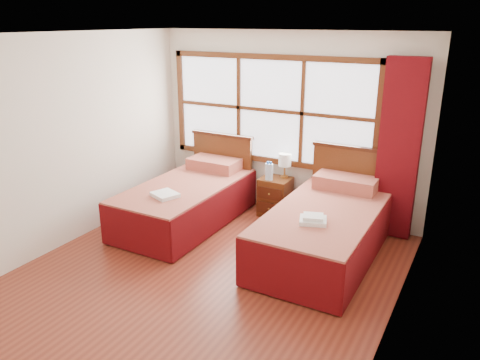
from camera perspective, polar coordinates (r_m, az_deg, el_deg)
The scene contains 15 objects.
floor at distance 5.36m, azimuth -4.56°, elevation -11.70°, with size 4.50×4.50×0.00m, color maroon.
ceiling at distance 4.61m, azimuth -5.44°, elevation 17.29°, with size 4.50×4.50×0.00m, color white.
wall_back at distance 6.75m, azimuth 5.69°, elevation 6.68°, with size 4.00×4.00×0.00m, color silver.
wall_left at distance 6.13m, azimuth -20.80°, elevation 4.26°, with size 4.50×4.50×0.00m, color silver.
wall_right at distance 4.12m, azimuth 18.92°, elevation -2.39°, with size 4.50×4.50×0.00m, color silver.
window at distance 6.78m, azimuth 3.65°, elevation 8.51°, with size 3.16×0.06×1.56m.
curtain at distance 6.21m, azimuth 18.81°, elevation 3.43°, with size 0.50×0.16×2.30m, color #5F090F.
bed_left at distance 6.62m, azimuth -6.32°, elevation -2.38°, with size 1.11×2.16×1.08m.
bed_right at distance 5.77m, azimuth 10.47°, elevation -5.72°, with size 1.17×2.27×1.14m.
nightstand at distance 6.83m, azimuth 4.30°, elevation -2.05°, with size 0.42×0.42×0.56m.
towels_left at distance 6.07m, azimuth -9.13°, elevation -1.78°, with size 0.39×0.37×0.05m.
towels_right at distance 5.22m, azimuth 8.90°, elevation -4.76°, with size 0.36×0.34×0.09m.
lamp at distance 6.73m, azimuth 5.49°, elevation 2.38°, with size 0.18×0.18×0.35m.
bottle_near at distance 6.64m, azimuth 3.39°, elevation 1.06°, with size 0.07×0.07×0.27m.
bottle_far at distance 6.63m, azimuth 3.73°, elevation 1.02°, with size 0.07×0.07×0.27m.
Camera 1 is at (2.57, -3.82, 2.73)m, focal length 35.00 mm.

